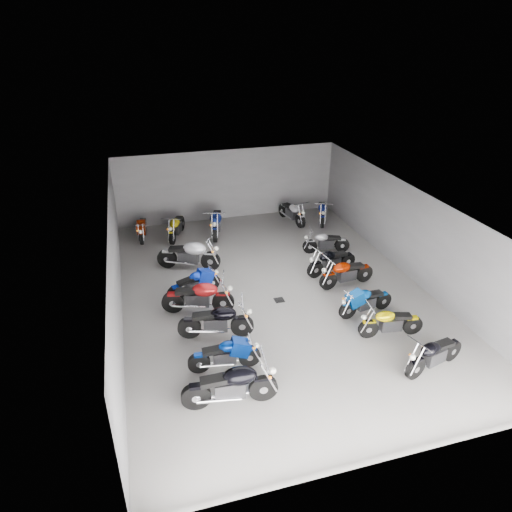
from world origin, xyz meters
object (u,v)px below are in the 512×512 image
at_px(motorcycle_right_a, 434,354).
at_px(motorcycle_left_b, 225,355).
at_px(motorcycle_left_f, 189,255).
at_px(motorcycle_right_e, 331,261).
at_px(motorcycle_back_a, 143,228).
at_px(motorcycle_back_e, 292,212).
at_px(motorcycle_back_c, 216,222).
at_px(motorcycle_left_e, 195,283).
at_px(drain_grate, 279,300).
at_px(motorcycle_left_a, 231,386).
at_px(motorcycle_left_d, 199,297).
at_px(motorcycle_right_c, 365,301).
at_px(motorcycle_right_b, 390,322).
at_px(motorcycle_back_f, 322,211).
at_px(motorcycle_left_c, 217,321).
at_px(motorcycle_right_f, 326,242).
at_px(motorcycle_right_d, 346,273).

bearing_deg(motorcycle_right_a, motorcycle_left_b, 58.96).
height_order(motorcycle_left_f, motorcycle_right_e, motorcycle_left_f).
relative_size(motorcycle_left_b, motorcycle_back_a, 1.00).
xyz_separation_m(motorcycle_right_a, motorcycle_back_e, (-0.15, 10.41, 0.02)).
height_order(motorcycle_left_f, motorcycle_back_c, motorcycle_left_f).
bearing_deg(motorcycle_left_e, drain_grate, 51.12).
distance_m(motorcycle_left_a, motorcycle_left_e, 5.10).
distance_m(motorcycle_back_a, motorcycle_back_c, 3.12).
height_order(motorcycle_left_d, motorcycle_back_e, motorcycle_left_d).
relative_size(motorcycle_right_a, motorcycle_right_c, 1.04).
distance_m(motorcycle_left_a, motorcycle_right_b, 5.20).
relative_size(motorcycle_left_f, motorcycle_right_e, 1.10).
relative_size(motorcycle_back_e, motorcycle_back_f, 1.05).
relative_size(motorcycle_left_c, motorcycle_back_c, 0.94).
distance_m(motorcycle_right_c, motorcycle_back_c, 7.93).
xyz_separation_m(motorcycle_right_c, motorcycle_right_f, (0.55, 4.31, -0.01)).
relative_size(motorcycle_right_c, motorcycle_right_d, 0.92).
bearing_deg(motorcycle_back_f, motorcycle_right_b, 100.93).
bearing_deg(motorcycle_left_e, motorcycle_right_b, 36.99).
bearing_deg(motorcycle_left_c, motorcycle_left_a, 7.95).
distance_m(drain_grate, motorcycle_right_e, 2.72).
relative_size(motorcycle_left_d, motorcycle_back_f, 1.13).
relative_size(motorcycle_left_a, motorcycle_back_c, 1.00).
relative_size(motorcycle_left_e, motorcycle_right_d, 0.89).
xyz_separation_m(motorcycle_right_f, motorcycle_back_f, (1.12, 2.97, 0.05)).
bearing_deg(drain_grate, motorcycle_right_e, 27.61).
bearing_deg(motorcycle_left_f, motorcycle_right_b, 63.61).
relative_size(drain_grate, motorcycle_right_a, 0.16).
relative_size(motorcycle_left_a, motorcycle_left_d, 1.04).
height_order(motorcycle_left_b, motorcycle_back_c, motorcycle_back_c).
relative_size(motorcycle_right_b, motorcycle_back_f, 0.98).
relative_size(motorcycle_left_b, motorcycle_right_f, 1.03).
distance_m(motorcycle_left_d, motorcycle_right_c, 5.19).
relative_size(drain_grate, motorcycle_left_f, 0.14).
distance_m(motorcycle_left_e, motorcycle_right_a, 7.61).
distance_m(motorcycle_right_b, motorcycle_back_a, 11.02).
distance_m(motorcycle_right_c, motorcycle_right_d, 1.76).
relative_size(motorcycle_right_c, motorcycle_right_f, 1.03).
bearing_deg(motorcycle_right_d, motorcycle_right_b, 173.06).
relative_size(motorcycle_right_b, motorcycle_back_c, 0.84).
distance_m(motorcycle_left_e, motorcycle_back_a, 5.36).
xyz_separation_m(motorcycle_left_b, motorcycle_right_c, (4.74, 1.33, -0.00)).
bearing_deg(motorcycle_left_e, motorcycle_right_d, 64.76).
bearing_deg(motorcycle_left_e, motorcycle_left_c, -10.57).
distance_m(motorcycle_right_d, motorcycle_back_c, 6.47).
distance_m(motorcycle_left_d, motorcycle_left_e, 1.01).
relative_size(motorcycle_left_e, motorcycle_right_e, 0.91).
bearing_deg(motorcycle_right_b, motorcycle_left_a, 112.87).
bearing_deg(motorcycle_left_d, motorcycle_back_f, 146.44).
bearing_deg(motorcycle_left_d, motorcycle_back_c, 178.66).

